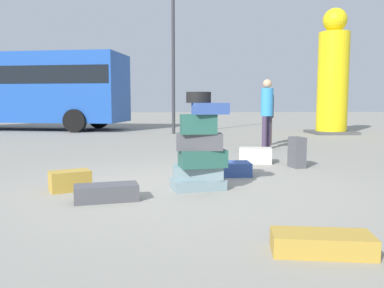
% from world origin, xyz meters
% --- Properties ---
extents(ground_plane, '(80.00, 80.00, 0.00)m').
position_xyz_m(ground_plane, '(0.00, 0.00, 0.00)').
color(ground_plane, gray).
extents(suitcase_tower, '(0.77, 0.60, 1.31)m').
position_xyz_m(suitcase_tower, '(0.20, -0.19, 0.53)').
color(suitcase_tower, gray).
rests_on(suitcase_tower, ground).
extents(suitcase_charcoal_upright_blue, '(0.26, 0.35, 0.55)m').
position_xyz_m(suitcase_charcoal_upright_blue, '(2.12, 1.52, 0.28)').
color(suitcase_charcoal_upright_blue, '#4C4C51').
rests_on(suitcase_charcoal_upright_blue, ground).
extents(suitcase_cream_white_trunk, '(0.69, 0.51, 0.30)m').
position_xyz_m(suitcase_cream_white_trunk, '(1.49, 2.11, 0.15)').
color(suitcase_cream_white_trunk, beige).
rests_on(suitcase_cream_white_trunk, ground).
extents(suitcase_charcoal_right_side, '(0.80, 0.48, 0.20)m').
position_xyz_m(suitcase_charcoal_right_side, '(-0.97, -0.71, 0.10)').
color(suitcase_charcoal_right_side, '#4C4C51').
rests_on(suitcase_charcoal_right_side, ground).
extents(suitcase_tan_foreground_near, '(0.82, 0.46, 0.16)m').
position_xyz_m(suitcase_tan_foreground_near, '(0.95, -2.53, 0.08)').
color(suitcase_tan_foreground_near, '#B28C33').
rests_on(suitcase_tan_foreground_near, ground).
extents(suitcase_tan_behind_tower, '(0.60, 0.49, 0.27)m').
position_xyz_m(suitcase_tan_behind_tower, '(-1.54, -0.10, 0.13)').
color(suitcase_tan_behind_tower, '#B28C33').
rests_on(suitcase_tan_behind_tower, ground).
extents(suitcase_navy_left_side, '(0.71, 0.44, 0.22)m').
position_xyz_m(suitcase_navy_left_side, '(0.75, 0.82, 0.11)').
color(suitcase_navy_left_side, '#334F99').
rests_on(suitcase_navy_left_side, ground).
extents(person_bearded_onlooker, '(0.30, 0.30, 1.74)m').
position_xyz_m(person_bearded_onlooker, '(2.28, 4.28, 1.04)').
color(person_bearded_onlooker, '#3F334C').
rests_on(person_bearded_onlooker, ground).
extents(person_tourist_with_camera, '(0.30, 0.30, 1.58)m').
position_xyz_m(person_tourist_with_camera, '(2.56, 5.23, 0.94)').
color(person_tourist_with_camera, brown).
rests_on(person_tourist_with_camera, ground).
extents(yellow_dummy_statue, '(1.56, 1.56, 4.57)m').
position_xyz_m(yellow_dummy_statue, '(5.97, 9.02, 2.04)').
color(yellow_dummy_statue, yellow).
rests_on(yellow_dummy_statue, ground).
extents(parked_bus, '(8.86, 4.26, 3.15)m').
position_xyz_m(parked_bus, '(-6.15, 12.10, 1.83)').
color(parked_bus, '#1E4CA5').
rests_on(parked_bus, ground).
extents(lamp_post, '(0.36, 0.36, 6.71)m').
position_xyz_m(lamp_post, '(0.09, 9.39, 4.32)').
color(lamp_post, '#333338').
rests_on(lamp_post, ground).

